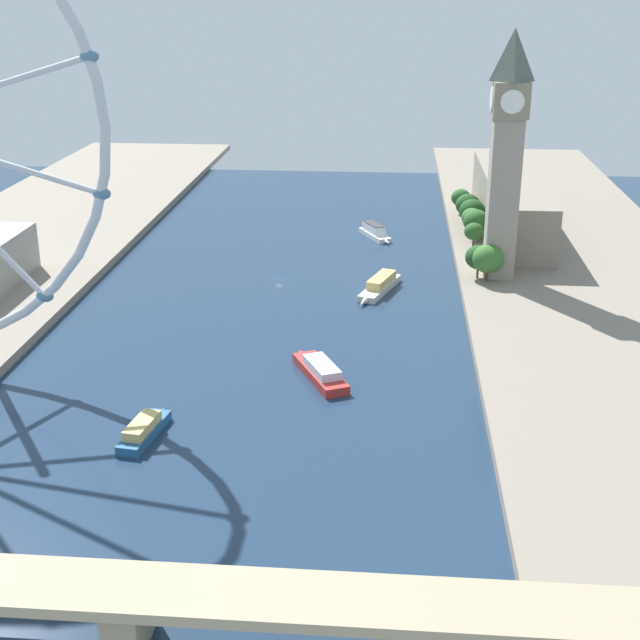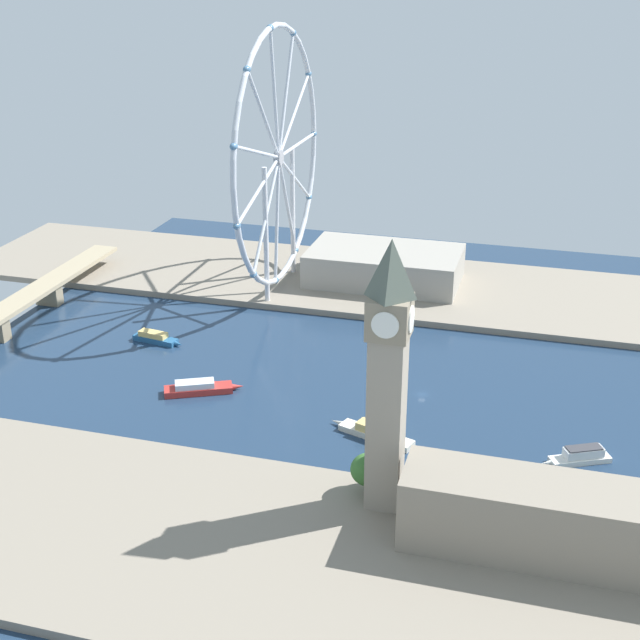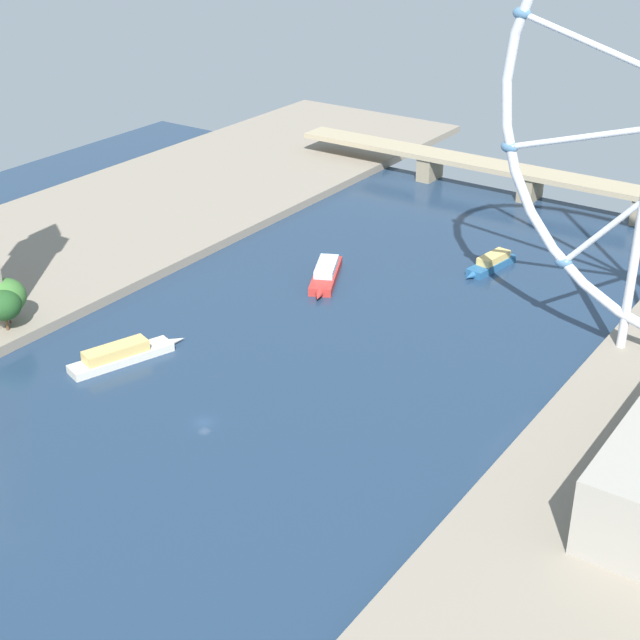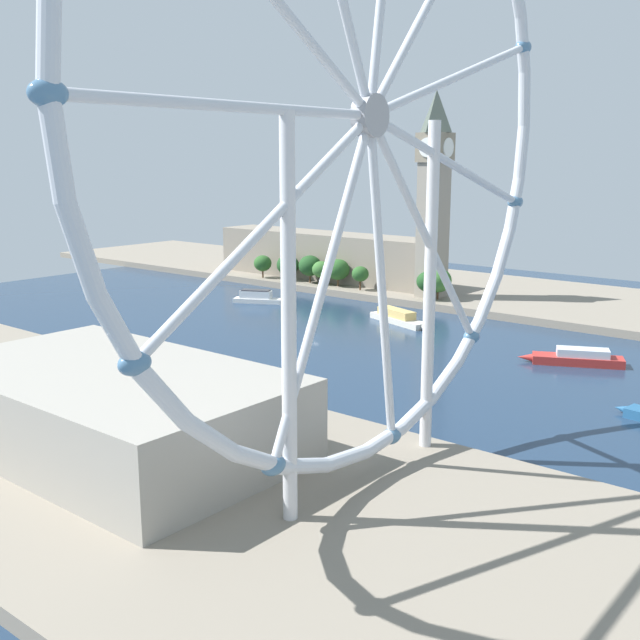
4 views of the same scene
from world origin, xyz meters
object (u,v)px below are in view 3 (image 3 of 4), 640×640
object	(u,v)px
tour_boat_0	(326,274)
tour_boat_1	(491,263)
river_bridge	(531,177)
tour_boat_3	(121,355)

from	to	relation	value
tour_boat_0	tour_boat_1	world-z (taller)	tour_boat_0
tour_boat_0	tour_boat_1	distance (m)	53.69
river_bridge	tour_boat_0	distance (m)	108.87
tour_boat_3	tour_boat_0	bearing A→B (deg)	7.36
tour_boat_0	tour_boat_1	bearing A→B (deg)	107.88
tour_boat_0	tour_boat_3	distance (m)	75.21
river_bridge	tour_boat_3	world-z (taller)	river_bridge
tour_boat_1	tour_boat_3	xyz separation A→B (m)	(-53.67, -110.79, 0.16)
tour_boat_1	tour_boat_3	bearing A→B (deg)	-17.44
river_bridge	tour_boat_0	bearing A→B (deg)	-101.79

